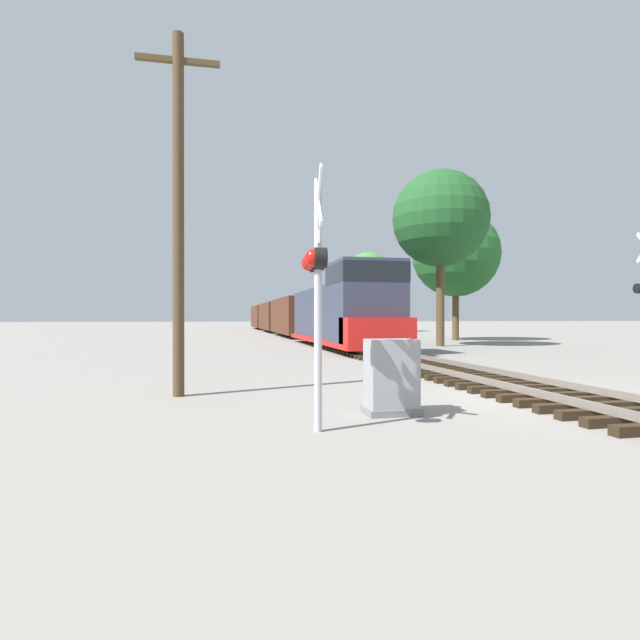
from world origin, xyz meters
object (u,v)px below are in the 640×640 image
tree_far_right (440,219)px  tree_mid_background (456,253)px  crossing_signal_near (316,272)px  utility_pole (178,207)px  relay_cabinet (391,377)px  freight_train (287,316)px  tree_deep_background (368,277)px

tree_far_right → tree_mid_background: tree_far_right is taller
crossing_signal_near → utility_pole: bearing=-144.1°
utility_pole → tree_far_right: (14.03, 16.52, 3.50)m
crossing_signal_near → tree_far_right: tree_far_right is taller
relay_cabinet → tree_far_right: (10.15, 19.40, 6.99)m
freight_train → utility_pole: bearing=-101.6°
utility_pole → tree_mid_background: (18.67, 23.66, 2.45)m
tree_far_right → freight_train: bearing=106.4°
tree_far_right → tree_mid_background: size_ratio=1.06×
crossing_signal_near → tree_far_right: bearing=155.8°
tree_far_right → tree_deep_background: 30.85m
tree_far_right → tree_mid_background: 8.58m
relay_cabinet → tree_far_right: tree_far_right is taller
freight_train → tree_far_right: (6.28, -21.33, 5.81)m
tree_far_right → tree_mid_background: bearing=57.0°
freight_train → utility_pole: 38.71m
tree_mid_background → utility_pole: bearing=-128.3°
tree_mid_background → tree_deep_background: tree_mid_background is taller
relay_cabinet → utility_pole: utility_pole is taller
freight_train → tree_far_right: tree_far_right is taller
freight_train → tree_mid_background: size_ratio=6.08×
tree_far_right → tree_deep_background: tree_far_right is taller
crossing_signal_near → utility_pole: utility_pole is taller
crossing_signal_near → relay_cabinet: bearing=129.3°
tree_mid_background → tree_deep_background: 23.30m
utility_pole → tree_deep_background: tree_deep_background is taller
relay_cabinet → tree_far_right: 22.98m
freight_train → relay_cabinet: freight_train is taller
crossing_signal_near → relay_cabinet: size_ratio=2.94×
tree_mid_background → tree_deep_background: size_ratio=1.03×
freight_train → relay_cabinet: size_ratio=44.86×
relay_cabinet → tree_mid_background: bearing=60.9°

